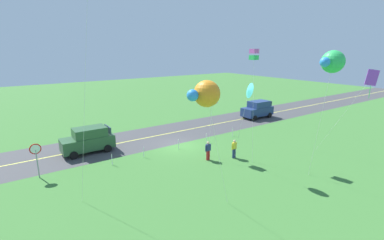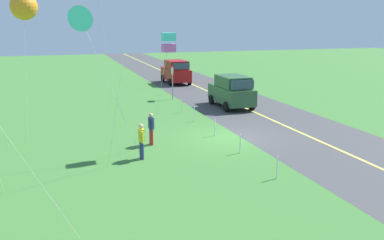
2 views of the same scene
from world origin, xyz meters
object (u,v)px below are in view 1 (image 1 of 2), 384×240
Objects in this scene: person_adult_near at (234,148)px; kite_red_low at (249,91)px; car_parked_west_far at (258,109)px; kite_blue_mid at (213,98)px; kite_green_far at (332,62)px; kite_pink_drift at (371,79)px; kite_cyan_top at (206,94)px; person_adult_companion at (208,150)px; stop_sign at (36,154)px; kite_purple_back at (254,55)px; car_suv_foreground at (88,140)px.

kite_red_low reaches higher than person_adult_near.
kite_blue_mid is at bearing 27.33° from car_parked_west_far.
kite_pink_drift is (-6.32, -0.23, -1.47)m from kite_green_far.
kite_pink_drift is at bearing -136.21° from person_adult_near.
kite_red_low is 6.31m from kite_cyan_top.
car_parked_west_far is at bearing -106.50° from kite_pink_drift.
kite_cyan_top is (4.67, 5.60, 5.84)m from person_adult_companion.
car_parked_west_far is 0.59× the size of kite_cyan_top.
car_parked_west_far is 2.75× the size of person_adult_companion.
kite_cyan_top is at bearing -12.53° from kite_green_far.
person_adult_near is 0.21× the size of kite_pink_drift.
kite_purple_back reaches higher than stop_sign.
kite_blue_mid is 12.18m from kite_pink_drift.
person_adult_near is (12.39, 8.57, -0.29)m from car_parked_west_far.
person_adult_near is (-13.98, 5.29, -0.94)m from stop_sign.
car_suv_foreground is 0.59× the size of kite_pink_drift.
car_suv_foreground is 1.72× the size of stop_sign.
car_suv_foreground is 0.59× the size of kite_cyan_top.
stop_sign is (26.37, 3.28, 0.65)m from car_parked_west_far.
person_adult_companion is at bearing -35.78° from kite_pink_drift.
kite_blue_mid is (-12.86, 3.71, 3.22)m from stop_sign.
kite_blue_mid is at bearing 141.32° from car_suv_foreground.
person_adult_near is (-9.64, 8.40, -0.29)m from car_suv_foreground.
kite_purple_back is (0.12, -6.35, 0.33)m from kite_green_far.
kite_blue_mid is at bearing 27.66° from person_adult_near.
kite_green_far is (-1.65, 6.57, 7.31)m from person_adult_near.
car_suv_foreground is 1.00× the size of car_parked_west_far.
kite_purple_back reaches higher than car_parked_west_far.
person_adult_near is 7.79m from kite_purple_back.
kite_red_low is at bearing 148.62° from person_adult_near.
kite_pink_drift is 0.84× the size of kite_purple_back.
kite_red_low is at bearing -58.76° from kite_green_far.
kite_red_low reaches higher than car_suv_foreground.
kite_pink_drift is at bearing 155.36° from kite_red_low.
car_parked_west_far is 0.59× the size of kite_pink_drift.
person_adult_near is 9.96m from kite_green_far.
kite_red_low is 0.75× the size of kite_green_far.
person_adult_near is 4.59m from kite_blue_mid.
stop_sign is at bearing 61.54° from person_adult_near.
kite_pink_drift is at bearing 152.08° from stop_sign.
car_suv_foreground is at bearing 10.42° from person_adult_companion.
kite_green_far is at bearing 108.82° from kite_blue_mid.
kite_pink_drift is at bearing 138.94° from kite_blue_mid.
person_adult_near is 0.24× the size of kite_red_low.
car_parked_west_far is 16.51m from kite_pink_drift.
person_adult_near is at bearing 34.68° from car_parked_west_far.
kite_green_far is at bearing 167.47° from kite_cyan_top.
kite_green_far is (-2.63, 4.33, 2.09)m from kite_red_low.
kite_cyan_top is (-2.90, 13.10, 5.55)m from car_suv_foreground.
stop_sign is at bearing -30.06° from kite_red_low.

